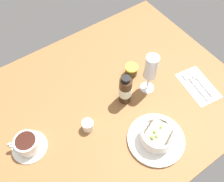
# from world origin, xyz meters

# --- Properties ---
(ground_plane) EXTENTS (1.10, 0.84, 0.03)m
(ground_plane) POSITION_xyz_m (0.00, 0.00, -0.01)
(ground_plane) COLOR brown
(porridge_bowl) EXTENTS (0.21, 0.21, 0.08)m
(porridge_bowl) POSITION_xyz_m (0.06, -0.24, 0.03)
(porridge_bowl) COLOR white
(porridge_bowl) RESTS_ON ground_plane
(cutlery_setting) EXTENTS (0.14, 0.20, 0.01)m
(cutlery_setting) POSITION_xyz_m (0.37, -0.15, 0.00)
(cutlery_setting) COLOR white
(cutlery_setting) RESTS_ON ground_plane
(coffee_cup) EXTENTS (0.13, 0.13, 0.06)m
(coffee_cup) POSITION_xyz_m (-0.34, -0.00, 0.03)
(coffee_cup) COLOR white
(coffee_cup) RESTS_ON ground_plane
(creamer_jug) EXTENTS (0.05, 0.04, 0.05)m
(creamer_jug) POSITION_xyz_m (-0.12, -0.06, 0.02)
(creamer_jug) COLOR white
(creamer_jug) RESTS_ON ground_plane
(wine_glass) EXTENTS (0.06, 0.06, 0.19)m
(wine_glass) POSITION_xyz_m (0.18, -0.04, 0.13)
(wine_glass) COLOR white
(wine_glass) RESTS_ON ground_plane
(jam_jar) EXTENTS (0.06, 0.06, 0.05)m
(jam_jar) POSITION_xyz_m (0.17, 0.06, 0.03)
(jam_jar) COLOR #3A2F16
(jam_jar) RESTS_ON ground_plane
(sauce_bottle_brown) EXTENTS (0.05, 0.05, 0.14)m
(sauce_bottle_brown) POSITION_xyz_m (0.07, -0.03, 0.07)
(sauce_bottle_brown) COLOR #382314
(sauce_bottle_brown) RESTS_ON ground_plane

